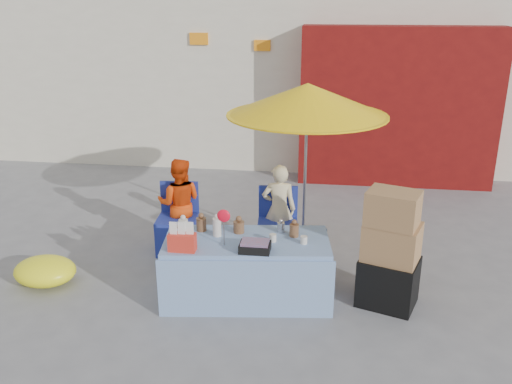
# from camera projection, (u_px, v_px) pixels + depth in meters

# --- Properties ---
(ground) EXTENTS (80.00, 80.00, 0.00)m
(ground) POSITION_uv_depth(u_px,v_px,m) (218.00, 298.00, 5.77)
(ground) COLOR slate
(ground) RESTS_ON ground
(market_table) EXTENTS (1.82, 1.02, 1.05)m
(market_table) POSITION_uv_depth(u_px,v_px,m) (246.00, 268.00, 5.68)
(market_table) COLOR #7C99C7
(market_table) RESTS_ON ground
(chair_left) EXTENTS (0.51, 0.50, 0.85)m
(chair_left) POSITION_uv_depth(u_px,v_px,m) (178.00, 232.00, 6.77)
(chair_left) COLOR navy
(chair_left) RESTS_ON ground
(chair_right) EXTENTS (0.51, 0.50, 0.85)m
(chair_right) POSITION_uv_depth(u_px,v_px,m) (277.00, 237.00, 6.61)
(chair_right) COLOR navy
(chair_right) RESTS_ON ground
(vendor_orange) EXTENTS (0.60, 0.48, 1.17)m
(vendor_orange) POSITION_uv_depth(u_px,v_px,m) (180.00, 203.00, 6.78)
(vendor_orange) COLOR #E9420C
(vendor_orange) RESTS_ON ground
(vendor_beige) EXTENTS (0.44, 0.30, 1.14)m
(vendor_beige) POSITION_uv_depth(u_px,v_px,m) (279.00, 209.00, 6.63)
(vendor_beige) COLOR beige
(vendor_beige) RESTS_ON ground
(umbrella) EXTENTS (1.90, 1.90, 2.09)m
(umbrella) POSITION_uv_depth(u_px,v_px,m) (307.00, 100.00, 6.28)
(umbrella) COLOR gray
(umbrella) RESTS_ON ground
(box_stack) EXTENTS (0.68, 0.62, 1.25)m
(box_stack) POSITION_uv_depth(u_px,v_px,m) (390.00, 254.00, 5.47)
(box_stack) COLOR black
(box_stack) RESTS_ON ground
(tarp_bundle) EXTENTS (0.82, 0.73, 0.31)m
(tarp_bundle) POSITION_uv_depth(u_px,v_px,m) (45.00, 271.00, 6.01)
(tarp_bundle) COLOR #FFFC1A
(tarp_bundle) RESTS_ON ground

